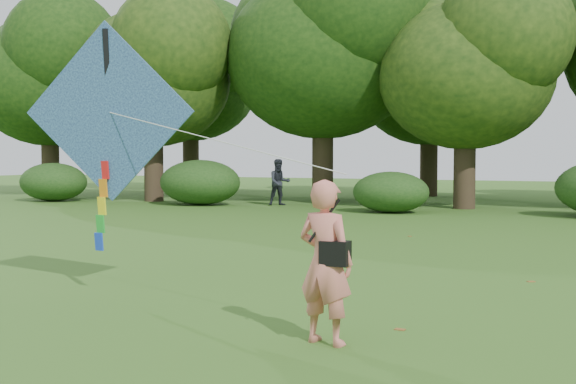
% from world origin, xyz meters
% --- Properties ---
extents(ground, '(100.00, 100.00, 0.00)m').
position_xyz_m(ground, '(0.00, 0.00, 0.00)').
color(ground, '#265114').
rests_on(ground, ground).
extents(man_kite_flyer, '(0.71, 0.54, 1.75)m').
position_xyz_m(man_kite_flyer, '(0.01, 0.04, 0.88)').
color(man_kite_flyer, '#DD7768').
rests_on(man_kite_flyer, ground).
extents(bystander_left, '(1.13, 1.10, 1.83)m').
position_xyz_m(bystander_left, '(-9.01, 18.84, 0.91)').
color(bystander_left, '#21252D').
rests_on(bystander_left, ground).
extents(crossbody_bag, '(0.43, 0.20, 0.70)m').
position_xyz_m(crossbody_bag, '(0.12, 0.01, 0.99)').
color(crossbody_bag, black).
rests_on(crossbody_bag, ground).
extents(flying_kite, '(5.27, 1.62, 3.26)m').
position_xyz_m(flying_kite, '(-3.76, 1.31, 2.58)').
color(flying_kite, '#2842AE').
rests_on(flying_kite, ground).
extents(tree_line, '(54.70, 15.30, 9.48)m').
position_xyz_m(tree_line, '(1.67, 22.88, 5.60)').
color(tree_line, '#3A2D1E').
rests_on(tree_line, ground).
extents(shrub_band, '(39.15, 3.22, 1.88)m').
position_xyz_m(shrub_band, '(-0.72, 17.60, 0.86)').
color(shrub_band, '#264919').
rests_on(shrub_band, ground).
extents(fallen_leaves, '(8.24, 14.24, 0.01)m').
position_xyz_m(fallen_leaves, '(2.31, 3.09, 0.01)').
color(fallen_leaves, brown).
rests_on(fallen_leaves, ground).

